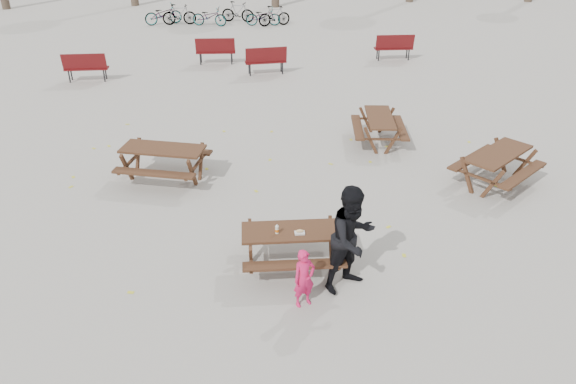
{
  "coord_description": "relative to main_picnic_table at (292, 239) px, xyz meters",
  "views": [
    {
      "loc": [
        -0.69,
        -8.38,
        6.21
      ],
      "look_at": [
        0.0,
        1.0,
        1.0
      ],
      "focal_mm": 35.0,
      "sensor_mm": 36.0,
      "label": 1
    }
  ],
  "objects": [
    {
      "name": "main_picnic_table",
      "position": [
        0.0,
        0.0,
        0.0
      ],
      "size": [
        1.8,
        1.45,
        0.78
      ],
      "color": "#351D13",
      "rests_on": "ground"
    },
    {
      "name": "picnic_table_far",
      "position": [
        2.78,
        5.41,
        -0.21
      ],
      "size": [
        1.56,
        1.86,
        0.74
      ],
      "primitive_type": null,
      "rotation": [
        0.0,
        0.0,
        1.47
      ],
      "color": "#351D13",
      "rests_on": "ground"
    },
    {
      "name": "picnic_table_east",
      "position": [
        4.98,
        2.85,
        -0.18
      ],
      "size": [
        2.4,
        2.35,
        0.8
      ],
      "primitive_type": null,
      "rotation": [
        0.0,
        0.0,
        0.7
      ],
      "color": "#351D13",
      "rests_on": "ground"
    },
    {
      "name": "bread_roll",
      "position": [
        0.12,
        -0.13,
        0.25
      ],
      "size": [
        0.14,
        0.06,
        0.05
      ],
      "primitive_type": "ellipsoid",
      "color": "tan",
      "rests_on": "food_tray"
    },
    {
      "name": "child",
      "position": [
        0.11,
        -1.09,
        -0.06
      ],
      "size": [
        0.46,
        0.39,
        1.06
      ],
      "primitive_type": "imported",
      "rotation": [
        0.0,
        0.0,
        0.41
      ],
      "color": "#D51A54",
      "rests_on": "ground"
    },
    {
      "name": "fallen_leaves",
      "position": [
        0.5,
        2.5,
        -0.58
      ],
      "size": [
        11.0,
        11.0,
        0.01
      ],
      "primitive_type": null,
      "color": "gold",
      "rests_on": "ground"
    },
    {
      "name": "picnic_table_north",
      "position": [
        -2.72,
        3.64,
        -0.18
      ],
      "size": [
        2.23,
        1.97,
        0.82
      ],
      "primitive_type": null,
      "rotation": [
        0.0,
        0.0,
        -0.25
      ],
      "color": "#351D13",
      "rests_on": "ground"
    },
    {
      "name": "ground",
      "position": [
        0.0,
        0.0,
        -0.59
      ],
      "size": [
        80.0,
        80.0,
        0.0
      ],
      "primitive_type": "plane",
      "color": "gray",
      "rests_on": "ground"
    },
    {
      "name": "adult",
      "position": [
        0.96,
        -0.64,
        0.38
      ],
      "size": [
        1.19,
        1.13,
        1.94
      ],
      "primitive_type": "imported",
      "rotation": [
        0.0,
        0.0,
        0.58
      ],
      "color": "black",
      "rests_on": "ground"
    },
    {
      "name": "bicycle_row",
      "position": [
        -2.11,
        20.17,
        -0.11
      ],
      "size": [
        7.27,
        1.9,
        1.0
      ],
      "color": "black",
      "rests_on": "ground"
    },
    {
      "name": "park_bench_row",
      "position": [
        -0.8,
        12.52,
        -0.07
      ],
      "size": [
        13.01,
        2.4,
        1.03
      ],
      "color": "maroon",
      "rests_on": "ground"
    },
    {
      "name": "soda_bottle",
      "position": [
        -0.27,
        -0.08,
        0.26
      ],
      "size": [
        0.07,
        0.07,
        0.17
      ],
      "color": "silver",
      "rests_on": "main_picnic_table"
    },
    {
      "name": "food_tray",
      "position": [
        0.12,
        -0.13,
        0.21
      ],
      "size": [
        0.18,
        0.11,
        0.03
      ],
      "primitive_type": "cube",
      "color": "silver",
      "rests_on": "main_picnic_table"
    }
  ]
}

